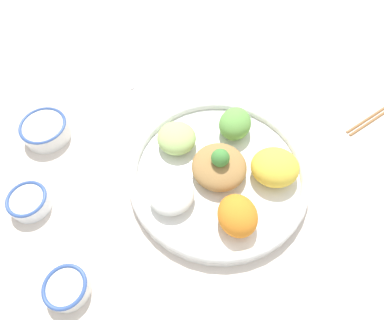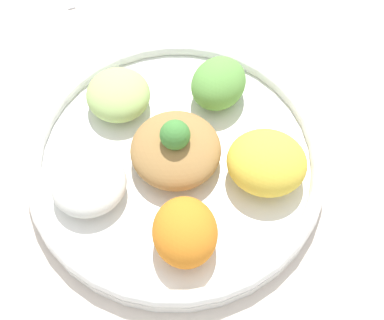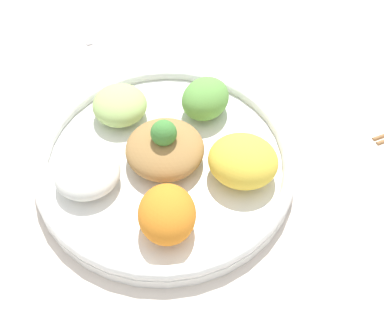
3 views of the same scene
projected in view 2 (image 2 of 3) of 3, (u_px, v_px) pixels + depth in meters
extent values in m
plane|color=silver|center=(187.00, 159.00, 0.72)|extent=(2.40, 2.40, 0.00)
cylinder|color=white|center=(176.00, 162.00, 0.71)|extent=(0.39, 0.39, 0.02)
torus|color=white|center=(176.00, 157.00, 0.69)|extent=(0.39, 0.39, 0.02)
ellipsoid|color=#6BAD4C|center=(219.00, 83.00, 0.72)|extent=(0.10, 0.11, 0.06)
ellipsoid|color=#B7DB7A|center=(118.00, 95.00, 0.72)|extent=(0.09, 0.09, 0.05)
ellipsoid|color=white|center=(89.00, 184.00, 0.66)|extent=(0.11, 0.11, 0.04)
ellipsoid|color=orange|center=(185.00, 232.00, 0.61)|extent=(0.11, 0.11, 0.06)
ellipsoid|color=yellow|center=(267.00, 163.00, 0.66)|extent=(0.14, 0.13, 0.06)
ellipsoid|color=#AD7F47|center=(175.00, 149.00, 0.68)|extent=(0.12, 0.12, 0.05)
sphere|color=#478E3D|center=(175.00, 134.00, 0.65)|extent=(0.04, 0.04, 0.04)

